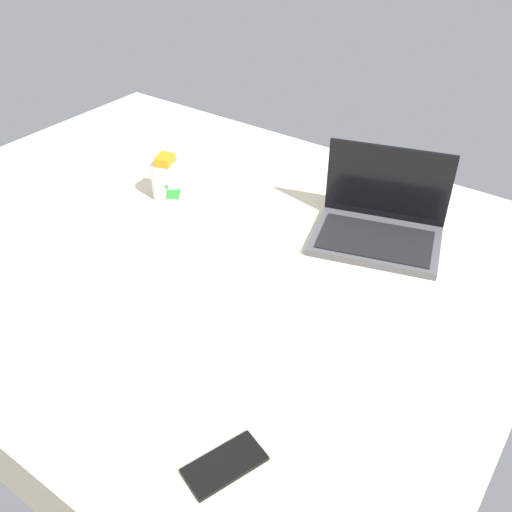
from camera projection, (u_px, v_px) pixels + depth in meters
The scene contains 4 objects.
bed_mattress at pixel (189, 261), 158.19cm from camera, with size 180.00×140.00×18.00cm, color beige.
laptop at pixel (379, 224), 149.10cm from camera, with size 38.23×31.53×23.00cm.
snack_cup at pixel (167, 178), 165.61cm from camera, with size 10.22×9.00×13.74cm.
cell_phone at pixel (225, 465), 95.52cm from camera, with size 6.80×14.00×0.80cm, color black.
Camera 1 is at (89.01, -92.17, 103.68)cm, focal length 39.30 mm.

